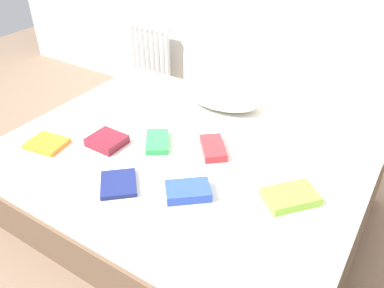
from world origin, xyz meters
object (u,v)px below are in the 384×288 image
object	(u,v)px
textbook_lime	(290,197)
textbook_orange	(47,144)
textbook_green	(157,142)
textbook_blue	(188,191)
textbook_navy	(119,184)
bed	(188,179)
textbook_maroon	(107,141)
radiator	(150,55)
pillow	(222,95)
textbook_red	(213,148)

from	to	relation	value
textbook_lime	textbook_orange	world-z (taller)	textbook_lime
textbook_lime	textbook_orange	bearing A→B (deg)	143.22
textbook_lime	textbook_green	distance (m)	0.82
textbook_lime	textbook_orange	xyz separation A→B (m)	(-1.34, -0.30, -0.01)
textbook_blue	textbook_navy	distance (m)	0.35
bed	textbook_orange	xyz separation A→B (m)	(-0.67, -0.43, 0.27)
textbook_maroon	textbook_lime	xyz separation A→B (m)	(1.06, 0.11, -0.00)
radiator	textbook_green	distance (m)	1.66
radiator	textbook_lime	world-z (taller)	radiator
bed	textbook_lime	size ratio (longest dim) A/B	8.09
textbook_orange	textbook_navy	bearing A→B (deg)	-13.50
bed	textbook_maroon	world-z (taller)	textbook_maroon
pillow	textbook_green	size ratio (longest dim) A/B	2.36
bed	textbook_green	world-z (taller)	textbook_green
bed	textbook_navy	bearing A→B (deg)	-100.91
textbook_red	textbook_lime	xyz separation A→B (m)	(0.51, -0.16, 0.00)
textbook_green	bed	bearing A→B (deg)	83.36
textbook_green	textbook_orange	xyz separation A→B (m)	(-0.52, -0.35, -0.00)
bed	textbook_blue	size ratio (longest dim) A/B	9.40
textbook_maroon	textbook_navy	size ratio (longest dim) A/B	0.94
textbook_blue	textbook_green	distance (m)	0.47
pillow	textbook_orange	world-z (taller)	pillow
pillow	textbook_blue	size ratio (longest dim) A/B	2.49
radiator	textbook_orange	xyz separation A→B (m)	(0.53, -1.63, 0.11)
pillow	textbook_blue	xyz separation A→B (m)	(0.30, -0.88, -0.05)
textbook_maroon	textbook_blue	size ratio (longest dim) A/B	0.90
textbook_lime	textbook_navy	bearing A→B (deg)	155.40
bed	textbook_lime	world-z (taller)	textbook_lime
textbook_blue	textbook_green	size ratio (longest dim) A/B	0.95
textbook_blue	textbook_red	size ratio (longest dim) A/B	0.93
textbook_maroon	pillow	bearing A→B (deg)	68.00
textbook_green	textbook_orange	bearing A→B (deg)	-91.59
bed	textbook_lime	bearing A→B (deg)	-11.06
textbook_red	textbook_lime	size ratio (longest dim) A/B	0.92
textbook_maroon	textbook_green	size ratio (longest dim) A/B	0.85
bed	radiator	world-z (taller)	radiator
radiator	textbook_navy	distance (m)	2.02
textbook_blue	textbook_green	bearing A→B (deg)	104.69
radiator	textbook_lime	xyz separation A→B (m)	(1.86, -1.33, 0.12)
textbook_navy	textbook_orange	world-z (taller)	textbook_orange
pillow	textbook_maroon	xyz separation A→B (m)	(-0.33, -0.77, -0.05)
bed	textbook_orange	bearing A→B (deg)	-147.25
textbook_maroon	textbook_lime	distance (m)	1.06
bed	pillow	world-z (taller)	pillow
textbook_red	textbook_lime	bearing A→B (deg)	33.19
textbook_lime	pillow	bearing A→B (deg)	88.38
radiator	textbook_maroon	bearing A→B (deg)	-60.70
radiator	pillow	world-z (taller)	radiator
textbook_lime	textbook_maroon	bearing A→B (deg)	136.31
radiator	textbook_navy	world-z (taller)	radiator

